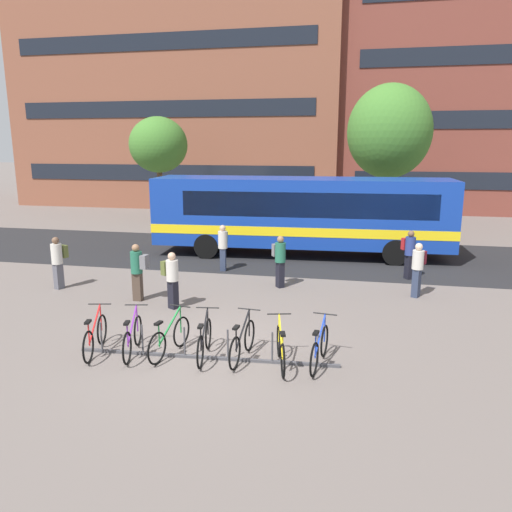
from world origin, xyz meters
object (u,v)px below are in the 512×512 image
parked_bicycle_black_3 (204,341)px  commuter_grey_pack_1 (138,268)px  parked_bicycle_red_0 (95,337)px  city_bus (299,213)px  street_tree_0 (158,145)px  commuter_grey_pack_0 (280,258)px  commuter_maroon_pack_6 (418,266)px  street_tree_1 (389,132)px  parked_bicycle_blue_6 (320,348)px  parked_bicycle_purple_1 (133,338)px  parked_bicycle_green_2 (170,338)px  parked_bicycle_black_4 (242,343)px  commuter_olive_pack_2 (172,276)px  commuter_red_pack_5 (409,251)px  parked_bicycle_yellow_5 (281,349)px  commuter_teal_pack_3 (223,244)px  commuter_olive_pack_4 (58,259)px

parked_bicycle_black_3 → commuter_grey_pack_1: 4.72m
parked_bicycle_red_0 → city_bus: bearing=-29.4°
parked_bicycle_red_0 → street_tree_0: size_ratio=0.28×
commuter_grey_pack_0 → commuter_maroon_pack_6: size_ratio=1.01×
street_tree_1 → parked_bicycle_blue_6: bearing=-96.8°
parked_bicycle_purple_1 → parked_bicycle_green_2: (0.82, 0.13, 0.00)m
parked_bicycle_black_4 → commuter_maroon_pack_6: 6.89m
commuter_grey_pack_0 → commuter_olive_pack_2: commuter_grey_pack_0 is taller
parked_bicycle_black_3 → commuter_maroon_pack_6: 7.48m
parked_bicycle_black_4 → commuter_red_pack_5: commuter_red_pack_5 is taller
parked_bicycle_yellow_5 → commuter_grey_pack_0: size_ratio=0.99×
parked_bicycle_black_4 → street_tree_1: (3.68, 17.13, 4.77)m
parked_bicycle_blue_6 → commuter_olive_pack_2: commuter_olive_pack_2 is taller
parked_bicycle_black_3 → commuter_teal_pack_3: commuter_teal_pack_3 is taller
commuter_grey_pack_1 → commuter_maroon_pack_6: bearing=-163.2°
parked_bicycle_green_2 → commuter_olive_pack_4: commuter_olive_pack_4 is taller
commuter_red_pack_5 → street_tree_0: size_ratio=0.28×
commuter_olive_pack_4 → commuter_red_pack_5: size_ratio=1.00×
parked_bicycle_purple_1 → commuter_red_pack_5: size_ratio=1.00×
city_bus → street_tree_1: (3.74, 6.64, 3.38)m
parked_bicycle_purple_1 → commuter_red_pack_5: 10.17m
commuter_olive_pack_4 → commuter_maroon_pack_6: size_ratio=1.01×
parked_bicycle_red_0 → parked_bicycle_green_2: bearing=-94.5°
city_bus → parked_bicycle_red_0: city_bus is taller
parked_bicycle_purple_1 → street_tree_0: bearing=8.3°
commuter_teal_pack_3 → street_tree_0: size_ratio=0.28×
parked_bicycle_purple_1 → commuter_red_pack_5: bearing=-52.1°
commuter_grey_pack_1 → commuter_olive_pack_4: (-3.05, 0.67, -0.01)m
parked_bicycle_red_0 → parked_bicycle_blue_6: same height
parked_bicycle_black_3 → commuter_olive_pack_4: 7.47m
commuter_teal_pack_3 → commuter_maroon_pack_6: (6.62, -1.91, -0.01)m
commuter_grey_pack_0 → parked_bicycle_blue_6: bearing=-19.4°
commuter_olive_pack_2 → commuter_grey_pack_1: bearing=-169.6°
parked_bicycle_yellow_5 → commuter_olive_pack_2: commuter_olive_pack_2 is taller
parked_bicycle_purple_1 → commuter_red_pack_5: commuter_red_pack_5 is taller
commuter_red_pack_5 → parked_bicycle_black_4: bearing=-58.3°
parked_bicycle_black_3 → commuter_olive_pack_2: (-1.91, 3.03, 0.55)m
parked_bicycle_red_0 → parked_bicycle_purple_1: (0.84, 0.11, 0.00)m
parked_bicycle_purple_1 → commuter_grey_pack_0: commuter_grey_pack_0 is taller
parked_bicycle_red_0 → parked_bicycle_green_2: size_ratio=0.99×
street_tree_1 → commuter_olive_pack_2: bearing=-114.3°
parked_bicycle_black_4 → parked_bicycle_blue_6: size_ratio=1.00×
commuter_teal_pack_3 → street_tree_1: bearing=140.5°
parked_bicycle_black_3 → commuter_red_pack_5: 9.11m
parked_bicycle_green_2 → parked_bicycle_yellow_5: size_ratio=1.01×
parked_bicycle_black_4 → commuter_grey_pack_0: bearing=5.8°
street_tree_0 → parked_bicycle_purple_1: bearing=-69.5°
parked_bicycle_black_4 → commuter_olive_pack_2: commuter_olive_pack_2 is taller
parked_bicycle_purple_1 → street_tree_0: (-6.87, 18.39, 4.09)m
parked_bicycle_yellow_5 → commuter_maroon_pack_6: (3.29, 5.63, 0.58)m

